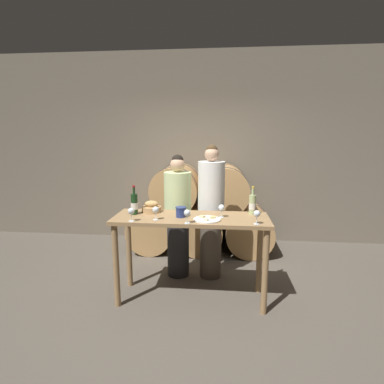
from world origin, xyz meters
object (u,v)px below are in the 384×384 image
(wine_glass_far_left, at_px, (131,212))
(wine_bottle_white, at_px, (252,204))
(wine_glass_left, at_px, (156,210))
(wine_glass_center, at_px, (187,213))
(bread_basket, at_px, (151,208))
(cheese_plate, at_px, (207,219))
(wine_bottle_red, at_px, (134,204))
(person_right, at_px, (211,211))
(wine_glass_right, at_px, (222,208))
(wine_glass_far_right, at_px, (257,214))
(tasting_table, at_px, (191,230))
(person_left, at_px, (178,216))
(blue_crock, at_px, (181,211))

(wine_glass_far_left, bearing_deg, wine_bottle_white, 17.83)
(wine_glass_left, height_order, wine_glass_center, same)
(bread_basket, bearing_deg, cheese_plate, -23.10)
(wine_bottle_red, relative_size, wine_glass_far_left, 2.31)
(wine_bottle_white, relative_size, wine_glass_left, 2.23)
(wine_glass_far_left, distance_m, wine_glass_center, 0.58)
(wine_glass_far_left, bearing_deg, person_right, 45.92)
(wine_glass_center, height_order, wine_glass_right, same)
(wine_glass_right, height_order, wine_glass_far_right, same)
(tasting_table, distance_m, person_right, 0.62)
(person_left, xyz_separation_m, blue_crock, (0.12, -0.60, 0.22))
(wine_glass_right, bearing_deg, wine_glass_far_right, -32.32)
(cheese_plate, distance_m, wine_glass_far_right, 0.51)
(wine_bottle_white, height_order, wine_glass_right, wine_bottle_white)
(tasting_table, xyz_separation_m, wine_glass_right, (0.33, 0.01, 0.26))
(wine_bottle_white, bearing_deg, wine_glass_left, -162.25)
(person_right, bearing_deg, wine_glass_center, -104.25)
(wine_bottle_red, distance_m, wine_bottle_white, 1.31)
(person_right, bearing_deg, wine_glass_left, -126.86)
(wine_bottle_red, distance_m, wine_glass_left, 0.34)
(bread_basket, bearing_deg, tasting_table, -18.97)
(person_left, height_order, wine_glass_right, person_left)
(tasting_table, height_order, cheese_plate, cheese_plate)
(tasting_table, bearing_deg, wine_glass_far_left, -158.47)
(bread_basket, relative_size, wine_glass_far_left, 1.54)
(tasting_table, height_order, wine_glass_far_left, wine_glass_far_left)
(wine_bottle_white, distance_m, bread_basket, 1.14)
(person_right, distance_m, bread_basket, 0.80)
(person_right, xyz_separation_m, wine_bottle_red, (-0.83, -0.54, 0.20))
(tasting_table, height_order, person_left, person_left)
(wine_glass_left, relative_size, wine_glass_right, 1.00)
(blue_crock, height_order, wine_glass_center, wine_glass_center)
(wine_glass_far_left, bearing_deg, bread_basket, 73.45)
(bread_basket, bearing_deg, wine_glass_right, -11.11)
(person_left, relative_size, blue_crock, 13.80)
(bread_basket, height_order, wine_glass_center, wine_glass_center)
(wine_bottle_white, height_order, bread_basket, wine_bottle_white)
(tasting_table, xyz_separation_m, bread_basket, (-0.47, 0.16, 0.20))
(blue_crock, xyz_separation_m, wine_glass_center, (0.09, -0.23, 0.04))
(person_left, xyz_separation_m, wine_glass_far_right, (0.90, -0.79, 0.26))
(person_left, bearing_deg, wine_glass_center, -75.55)
(wine_bottle_white, relative_size, wine_glass_right, 2.23)
(blue_crock, distance_m, wine_glass_center, 0.25)
(bread_basket, distance_m, wine_glass_center, 0.62)
(person_right, height_order, wine_glass_far_right, person_right)
(cheese_plate, relative_size, wine_glass_far_left, 2.01)
(wine_bottle_red, height_order, wine_glass_far_right, wine_bottle_red)
(tasting_table, distance_m, person_left, 0.62)
(wine_glass_far_left, xyz_separation_m, wine_glass_right, (0.91, 0.24, 0.00))
(wine_bottle_white, height_order, wine_glass_left, wine_bottle_white)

